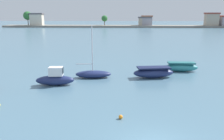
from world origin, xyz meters
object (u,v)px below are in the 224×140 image
(moored_boat_1, at_px, (55,79))
(moored_boat_4, at_px, (181,67))
(mooring_buoy_0, at_px, (121,117))
(moored_boat_2, at_px, (93,74))
(moored_boat_3, at_px, (153,72))

(moored_boat_1, distance_m, moored_boat_4, 14.96)
(moored_boat_4, bearing_deg, mooring_buoy_0, -116.87)
(moored_boat_2, distance_m, moored_boat_3, 6.57)
(moored_boat_1, bearing_deg, moored_boat_2, 35.14)
(moored_boat_3, xyz_separation_m, moored_boat_4, (3.70, 2.96, -0.03))
(moored_boat_1, relative_size, mooring_buoy_0, 13.52)
(moored_boat_1, distance_m, moored_boat_2, 4.43)
(moored_boat_1, height_order, moored_boat_3, moored_boat_1)
(moored_boat_2, xyz_separation_m, moored_boat_4, (10.26, 3.27, 0.12))
(moored_boat_2, relative_size, moored_boat_3, 1.23)
(moored_boat_1, relative_size, moored_boat_4, 0.95)
(moored_boat_2, bearing_deg, moored_boat_4, 13.67)
(moored_boat_1, distance_m, moored_boat_3, 10.44)
(moored_boat_4, distance_m, mooring_buoy_0, 15.23)
(moored_boat_4, bearing_deg, moored_boat_1, -154.47)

